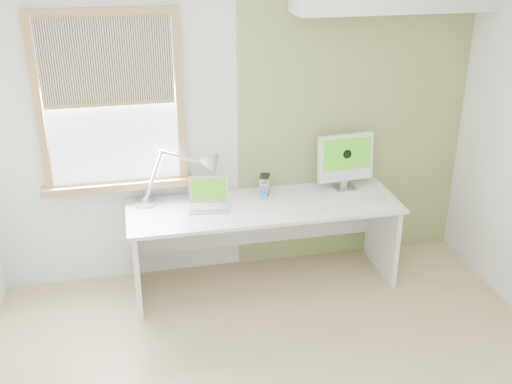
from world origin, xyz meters
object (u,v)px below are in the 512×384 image
object	(u,v)px
desk_lamp	(199,171)
desk	(262,223)
external_drive	(265,184)
laptop	(209,199)
imac	(345,159)

from	to	relation	value
desk_lamp	desk	bearing A→B (deg)	-21.18
desk	external_drive	size ratio (longest dim) A/B	13.81
external_drive	laptop	bearing A→B (deg)	-162.70
desk_lamp	laptop	xyz separation A→B (m)	(0.05, -0.18, -0.18)
external_drive	imac	xyz separation A→B (m)	(0.69, -0.04, 0.19)
desk	laptop	distance (m)	0.50
external_drive	desk	bearing A→B (deg)	-108.54
desk_lamp	imac	world-z (taller)	imac
desk_lamp	laptop	world-z (taller)	desk_lamp
desk	desk_lamp	xyz separation A→B (m)	(-0.49, 0.19, 0.43)
desk	laptop	xyz separation A→B (m)	(-0.44, 0.01, 0.25)
desk	imac	bearing A→B (deg)	9.68
external_drive	imac	distance (m)	0.71
laptop	imac	distance (m)	1.21
laptop	imac	world-z (taller)	imac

